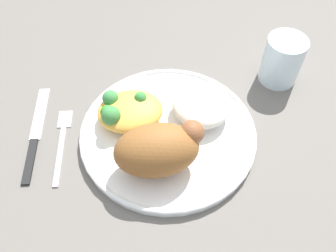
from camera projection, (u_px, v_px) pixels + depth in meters
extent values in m
plane|color=#65605A|center=(168.00, 136.00, 0.57)|extent=(2.00, 2.00, 0.00)
cylinder|color=white|center=(168.00, 134.00, 0.56)|extent=(0.27, 0.27, 0.01)
torus|color=white|center=(168.00, 132.00, 0.56)|extent=(0.28, 0.28, 0.01)
ellipsoid|color=brown|center=(157.00, 150.00, 0.49)|extent=(0.12, 0.08, 0.07)
sphere|color=brown|center=(192.00, 133.00, 0.49)|extent=(0.04, 0.04, 0.04)
ellipsoid|color=silver|center=(201.00, 104.00, 0.56)|extent=(0.09, 0.10, 0.04)
ellipsoid|color=gold|center=(130.00, 111.00, 0.56)|extent=(0.10, 0.09, 0.03)
sphere|color=#408744|center=(111.00, 115.00, 0.53)|extent=(0.03, 0.03, 0.03)
sphere|color=#38883D|center=(140.00, 98.00, 0.56)|extent=(0.02, 0.02, 0.02)
sphere|color=#3F8745|center=(110.00, 98.00, 0.56)|extent=(0.03, 0.03, 0.03)
sphere|color=#318B29|center=(108.00, 112.00, 0.55)|extent=(0.02, 0.02, 0.02)
cube|color=silver|center=(60.00, 154.00, 0.54)|extent=(0.02, 0.11, 0.01)
cube|color=silver|center=(65.00, 119.00, 0.59)|extent=(0.03, 0.04, 0.00)
cube|color=black|center=(30.00, 160.00, 0.54)|extent=(0.02, 0.08, 0.01)
cube|color=silver|center=(40.00, 113.00, 0.60)|extent=(0.03, 0.11, 0.00)
cylinder|color=silver|center=(282.00, 60.00, 0.61)|extent=(0.07, 0.07, 0.08)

